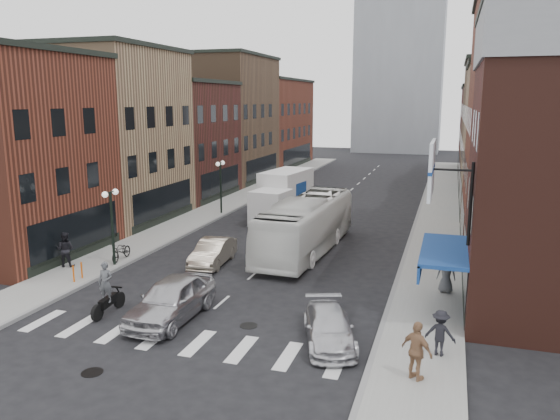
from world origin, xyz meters
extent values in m
plane|color=black|center=(0.00, 0.00, 0.00)|extent=(160.00, 160.00, 0.00)
cube|color=gray|center=(-8.50, 22.00, 0.07)|extent=(3.00, 74.00, 0.15)
cube|color=gray|center=(8.50, 22.00, 0.07)|extent=(3.00, 74.00, 0.15)
cube|color=gray|center=(-7.00, 22.00, 0.00)|extent=(0.20, 74.00, 0.16)
cube|color=gray|center=(7.00, 22.00, 0.00)|extent=(0.20, 74.00, 0.16)
cube|color=silver|center=(0.00, -3.00, 0.00)|extent=(12.00, 2.20, 0.01)
cube|color=black|center=(-10.02, 4.50, 1.60)|extent=(0.08, 7.20, 2.20)
cube|color=#977453|center=(-15.00, 14.00, 6.00)|extent=(10.00, 10.00, 12.00)
cube|color=black|center=(-10.02, 14.00, 1.60)|extent=(0.08, 8.00, 2.20)
cube|color=black|center=(-15.00, 14.00, 12.15)|extent=(10.30, 10.20, 0.30)
cube|color=#431F17|center=(-15.00, 24.00, 5.00)|extent=(10.00, 10.00, 10.00)
cube|color=black|center=(-10.02, 24.00, 1.60)|extent=(0.08, 8.00, 2.20)
cube|color=black|center=(-15.00, 24.00, 10.15)|extent=(10.30, 10.20, 0.30)
cube|color=brown|center=(-15.00, 35.00, 6.50)|extent=(10.00, 12.00, 13.00)
cube|color=black|center=(-10.02, 35.00, 1.60)|extent=(0.08, 9.60, 2.20)
cube|color=black|center=(-15.00, 35.00, 13.15)|extent=(10.30, 12.20, 0.30)
cube|color=maroon|center=(-15.00, 49.00, 5.50)|extent=(10.00, 16.00, 11.00)
cube|color=black|center=(-10.02, 49.00, 1.60)|extent=(0.08, 12.80, 2.20)
cube|color=black|center=(-15.00, 49.00, 11.15)|extent=(10.30, 16.20, 0.30)
cube|color=black|center=(10.02, 4.50, 1.60)|extent=(0.08, 7.20, 2.20)
cube|color=black|center=(10.02, 14.00, 1.60)|extent=(0.08, 8.00, 2.20)
cube|color=#977453|center=(15.00, 24.00, 5.50)|extent=(10.00, 10.00, 11.00)
cube|color=black|center=(10.02, 24.00, 1.60)|extent=(0.08, 8.00, 2.20)
cube|color=black|center=(15.00, 24.00, 11.15)|extent=(10.30, 10.20, 0.30)
cube|color=brown|center=(15.00, 35.00, 6.00)|extent=(10.00, 12.00, 12.00)
cube|color=black|center=(10.02, 35.00, 1.60)|extent=(0.08, 9.60, 2.20)
cube|color=black|center=(15.00, 35.00, 12.15)|extent=(10.30, 12.20, 0.30)
cube|color=#431F17|center=(15.00, 49.00, 5.00)|extent=(10.00, 16.00, 10.00)
cube|color=black|center=(10.02, 49.00, 1.60)|extent=(0.08, 12.80, 2.20)
cube|color=black|center=(15.00, 49.00, 10.15)|extent=(10.30, 16.20, 0.30)
cube|color=navy|center=(9.10, 2.50, 2.70)|extent=(1.80, 5.00, 0.15)
cube|color=navy|center=(8.25, 2.50, 2.35)|extent=(0.10, 5.00, 0.70)
cylinder|color=black|center=(9.90, 0.50, 5.00)|extent=(0.12, 0.12, 3.00)
cylinder|color=black|center=(9.20, 0.50, 6.20)|extent=(1.40, 0.08, 0.08)
cube|color=silver|center=(8.50, 0.50, 6.20)|extent=(0.12, 3.00, 2.00)
cube|color=#9399A0|center=(0.00, 78.00, 25.00)|extent=(14.00, 14.00, 50.00)
cylinder|color=black|center=(-7.40, 4.00, 2.00)|extent=(0.14, 0.14, 4.00)
cylinder|color=black|center=(-7.40, 4.00, 4.00)|extent=(0.06, 0.90, 0.06)
sphere|color=white|center=(-7.40, 3.55, 3.95)|extent=(0.32, 0.32, 0.32)
sphere|color=white|center=(-7.40, 4.45, 3.95)|extent=(0.32, 0.32, 0.32)
cylinder|color=black|center=(-7.40, 18.00, 2.00)|extent=(0.14, 0.14, 4.00)
cylinder|color=black|center=(-7.40, 18.00, 4.00)|extent=(0.06, 0.90, 0.06)
sphere|color=white|center=(-7.40, 17.55, 3.95)|extent=(0.32, 0.32, 0.32)
sphere|color=white|center=(-7.40, 18.45, 3.95)|extent=(0.32, 0.32, 0.32)
cylinder|color=#D8590C|center=(-7.60, 1.00, 0.55)|extent=(0.08, 0.08, 0.80)
cylinder|color=#D8590C|center=(-7.60, 1.60, 0.55)|extent=(0.08, 0.08, 0.80)
cube|color=silver|center=(-2.56, 15.47, 1.31)|extent=(2.64, 2.81, 2.43)
cube|color=black|center=(-2.56, 15.47, 1.56)|extent=(2.53, 1.66, 1.07)
cube|color=silver|center=(-2.56, 19.17, 2.04)|extent=(3.07, 5.33, 2.82)
cube|color=navy|center=(-2.56, 19.17, 2.04)|extent=(2.70, 2.25, 1.17)
cube|color=black|center=(-2.56, 18.97, 0.44)|extent=(2.94, 6.55, 0.34)
cylinder|color=black|center=(-3.68, 15.66, 0.44)|extent=(0.27, 0.88, 0.88)
cylinder|color=black|center=(-1.44, 15.66, 0.44)|extent=(0.27, 0.88, 0.88)
cylinder|color=black|center=(-3.68, 18.97, 0.44)|extent=(0.27, 0.88, 0.88)
cylinder|color=black|center=(-1.44, 18.97, 0.44)|extent=(0.27, 0.88, 0.88)
cylinder|color=black|center=(-3.68, 20.92, 0.44)|extent=(0.27, 0.88, 0.88)
cylinder|color=black|center=(-1.44, 20.92, 0.44)|extent=(0.27, 0.88, 0.88)
cylinder|color=black|center=(-3.91, -0.82, 0.34)|extent=(0.14, 0.67, 0.67)
cylinder|color=black|center=(-3.91, -2.34, 0.34)|extent=(0.14, 0.67, 0.67)
cube|color=black|center=(-3.91, -1.58, 0.56)|extent=(0.39, 1.24, 0.36)
cube|color=black|center=(-3.91, -1.02, 0.97)|extent=(0.56, 0.12, 0.06)
imported|color=#4C4E52|center=(-3.91, -1.68, 1.40)|extent=(0.65, 0.47, 1.68)
imported|color=white|center=(1.46, 9.90, 1.59)|extent=(3.21, 11.50, 3.17)
imported|color=silver|center=(-1.16, -1.31, 0.85)|extent=(2.09, 5.02, 1.70)
imported|color=#BCAE99|center=(-2.67, 6.00, 0.68)|extent=(1.76, 4.23, 1.36)
imported|color=silver|center=(5.31, -1.57, 0.60)|extent=(2.93, 4.45, 1.20)
imported|color=black|center=(-7.50, 4.82, 0.65)|extent=(0.81, 1.94, 0.99)
imported|color=black|center=(-9.60, 2.97, 1.06)|extent=(0.98, 0.71, 1.83)
imported|color=black|center=(9.14, -1.66, 0.94)|extent=(1.10, 0.69, 1.59)
imported|color=#936A4B|center=(8.49, -3.60, 1.09)|extent=(1.22, 1.07, 1.88)
imported|color=#52555A|center=(9.24, 4.84, 0.99)|extent=(0.83, 0.55, 1.69)
camera|label=1|loc=(9.13, -19.62, 8.62)|focal=35.00mm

